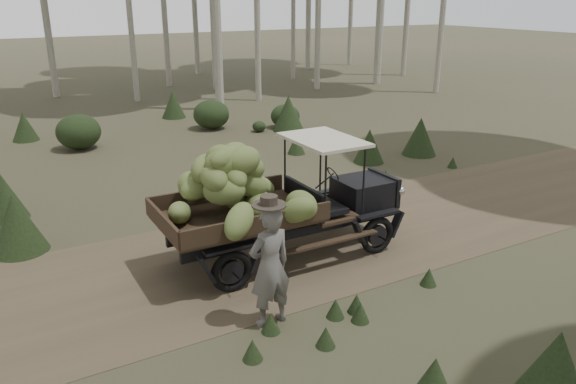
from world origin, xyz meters
TOP-DOWN VIEW (x-y plane):
  - ground at (0.00, 0.00)m, footprint 120.00×120.00m
  - dirt_track at (0.00, 0.00)m, footprint 70.00×4.00m
  - banana_truck at (-1.69, -0.16)m, footprint 4.55×2.35m
  - farmer at (-2.40, -2.04)m, footprint 0.68×0.51m
  - undergrowth at (-1.31, -0.40)m, footprint 22.81×24.99m

SIDE VIEW (x-z plane):
  - ground at x=0.00m, z-range 0.00..0.00m
  - dirt_track at x=0.00m, z-range 0.00..0.01m
  - undergrowth at x=-1.31m, z-range -0.16..1.23m
  - farmer at x=-2.40m, z-range -0.05..1.87m
  - banana_truck at x=-1.69m, z-range 0.23..2.49m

